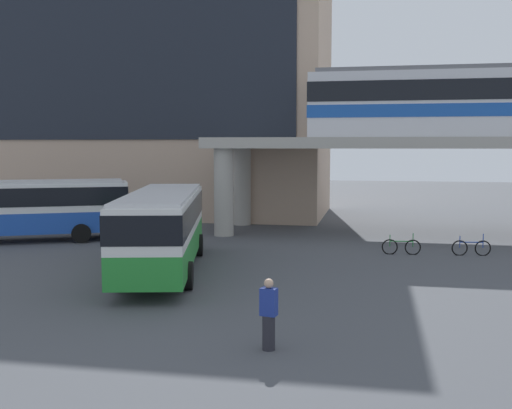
% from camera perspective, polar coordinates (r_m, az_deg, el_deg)
% --- Properties ---
extents(ground_plane, '(120.00, 120.00, 0.00)m').
position_cam_1_polar(ground_plane, '(30.79, -2.31, -3.92)').
color(ground_plane, '#47494F').
extents(station_building, '(26.79, 11.10, 20.22)m').
position_cam_1_polar(station_building, '(47.10, -10.30, 11.60)').
color(station_building, tan).
rests_on(station_building, ground_plane).
extents(elevated_platform, '(32.81, 6.45, 5.50)m').
position_cam_1_polar(elevated_platform, '(36.15, 22.14, 4.67)').
color(elevated_platform, '#ADA89E').
rests_on(elevated_platform, ground_plane).
extents(train, '(20.31, 2.96, 3.84)m').
position_cam_1_polar(train, '(36.13, 21.47, 8.98)').
color(train, silver).
rests_on(train, elevated_platform).
extents(bus_main, '(4.96, 11.33, 3.22)m').
position_cam_1_polar(bus_main, '(24.57, -8.71, -1.69)').
color(bus_main, '#268C33').
rests_on(bus_main, ground_plane).
extents(bus_secondary, '(11.06, 7.05, 3.22)m').
position_cam_1_polar(bus_secondary, '(34.32, -21.17, 0.03)').
color(bus_secondary, '#1E4CB2').
rests_on(bus_secondary, ground_plane).
extents(bicycle_blue, '(1.78, 0.29, 1.04)m').
position_cam_1_polar(bicycle_blue, '(29.85, 19.48, -3.84)').
color(bicycle_blue, black).
rests_on(bicycle_blue, ground_plane).
extents(bicycle_green, '(1.79, 0.18, 1.04)m').
position_cam_1_polar(bicycle_green, '(29.21, 13.43, -3.87)').
color(bicycle_green, black).
rests_on(bicycle_green, ground_plane).
extents(pedestrian_by_bike_rack, '(0.45, 0.34, 1.80)m').
position_cam_1_polar(pedestrian_by_bike_rack, '(15.29, 1.20, -10.40)').
color(pedestrian_by_bike_rack, '#26262D').
rests_on(pedestrian_by_bike_rack, ground_plane).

